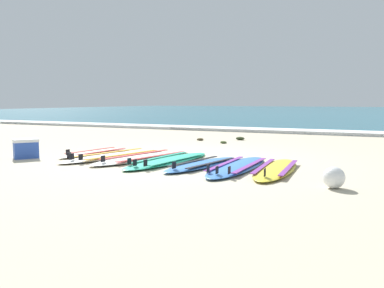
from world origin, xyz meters
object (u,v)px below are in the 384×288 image
surfboard_5 (238,166)px  beach_ball (334,178)px  surfboard_3 (169,160)px  surfboard_2 (144,157)px  surfboard_1 (115,155)px  surfboard_6 (276,169)px  cooler_box (26,148)px  surfboard_4 (203,164)px  surfboard_0 (97,153)px

surfboard_5 → beach_ball: size_ratio=8.54×
surfboard_3 → surfboard_5: size_ratio=1.04×
surfboard_2 → surfboard_1: bearing=-177.7°
surfboard_5 → beach_ball: 1.84m
surfboard_6 → cooler_box: (-4.78, -0.68, 0.16)m
surfboard_6 → surfboard_2: bearing=175.5°
surfboard_4 → surfboard_3: bearing=170.4°
surfboard_6 → beach_ball: 1.35m
surfboard_1 → surfboard_4: size_ratio=1.26×
surfboard_2 → surfboard_4: 1.39m
surfboard_0 → surfboard_5: (3.26, -0.40, 0.00)m
surfboard_4 → cooler_box: cooler_box is taller
cooler_box → beach_ball: 5.76m
surfboard_4 → surfboard_5: same height
surfboard_0 → surfboard_6: 3.91m
surfboard_2 → cooler_box: (-2.17, -0.88, 0.16)m
surfboard_0 → surfboard_4: 2.68m
surfboard_5 → cooler_box: bearing=-171.1°
surfboard_0 → cooler_box: cooler_box is taller
surfboard_2 → surfboard_6: same height
surfboard_3 → surfboard_6: 1.99m
surfboard_2 → beach_ball: bearing=-17.5°
surfboard_5 → surfboard_6: bearing=2.6°
cooler_box → beach_ball: cooler_box is taller
surfboard_4 → cooler_box: 3.58m
surfboard_2 → surfboard_3: 0.64m
surfboard_0 → surfboard_2: size_ratio=0.74×
surfboard_1 → beach_ball: bearing=-14.6°
cooler_box → surfboard_6: bearing=8.1°
surfboard_1 → surfboard_4: 2.04m
surfboard_5 → surfboard_2: bearing=173.2°
surfboard_1 → beach_ball: 4.39m
surfboard_4 → surfboard_5: size_ratio=0.87×
surfboard_1 → surfboard_4: bearing=-7.0°
cooler_box → surfboard_0: bearing=49.9°
surfboard_3 → surfboard_6: (1.99, -0.06, -0.00)m
surfboard_5 → surfboard_6: 0.63m
surfboard_0 → surfboard_5: 3.29m
surfboard_6 → cooler_box: size_ratio=4.09×
surfboard_1 → surfboard_2: same height
surfboard_1 → surfboard_5: same height
beach_ball → surfboard_6: bearing=136.4°
surfboard_0 → surfboard_2: same height
surfboard_2 → surfboard_5: same height
surfboard_4 → surfboard_5: 0.62m
beach_ball → surfboard_3: bearing=161.6°
surfboard_0 → surfboard_3: 1.93m
surfboard_0 → surfboard_1: (0.62, -0.19, 0.00)m
surfboard_0 → beach_ball: bearing=-14.9°
surfboard_6 → surfboard_4: bearing=-177.0°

